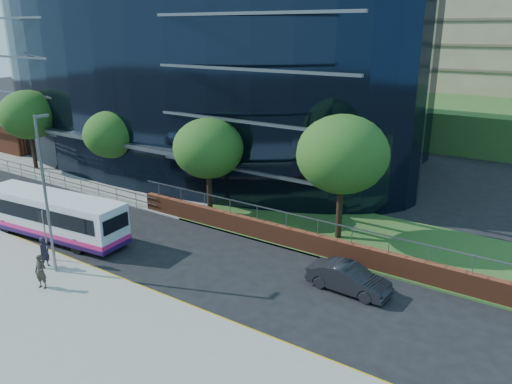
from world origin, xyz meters
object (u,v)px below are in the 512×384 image
Objects in this scene: tree_far_d at (342,154)px; pedestrian at (45,252)px; streetlight_east at (45,191)px; pedestrian_b at (41,272)px; tree_far_b at (112,135)px; parked_car at (349,278)px; brick_pavilion at (22,129)px; tree_far_c at (208,148)px; tree_far_a at (29,115)px; street_sign at (44,225)px; city_bus at (54,216)px.

pedestrian is (-10.81, -12.19, -4.21)m from tree_far_d.
pedestrian_b is at bearing -55.03° from streetlight_east.
parked_car is (22.10, -4.90, -3.55)m from tree_far_b.
brick_pavilion is 29.46m from tree_far_c.
pedestrian is at bearing -31.60° from tree_far_a.
pedestrian is at bearing -99.18° from tree_far_c.
tree_far_c is (2.50, 10.59, 2.39)m from street_sign.
tree_far_d reaches higher than tree_far_c.
tree_far_b is 14.74m from streetlight_east.
streetlight_east reaches higher than pedestrian.
tree_far_b is at bearing -11.88° from brick_pavilion.
tree_far_d is (9.00, 1.00, 0.65)m from tree_far_c.
pedestrian is (-0.81, -0.02, -3.46)m from streetlight_east.
tree_far_b is at bearing 127.63° from streetlight_east.
tree_far_c is 9.08m from tree_far_d.
tree_far_c is (20.00, 0.00, -0.33)m from tree_far_a.
tree_far_a reaches higher than tree_far_c.
brick_pavilion is at bearing 133.06° from pedestrian_b.
brick_pavilion reaches higher than city_bus.
city_bus is at bearing -60.47° from tree_far_b.
tree_far_a reaches higher than brick_pavilion.
city_bus is at bearing -146.24° from tree_far_d.
tree_far_d is 0.74× the size of city_bus.
tree_far_c reaches higher than street_sign.
city_bus is 4.29m from pedestrian.
tree_far_c is at bearing 73.56° from pedestrian_b.
brick_pavilion is 10.48m from tree_far_a.
street_sign is 13.54m from tree_far_b.
brick_pavilion is at bearing 168.12° from tree_far_b.
pedestrian is (8.19, -11.69, -3.23)m from tree_far_b.
pedestrian_b is (9.99, -13.10, -3.22)m from tree_far_b.
street_sign reaches higher than pedestrian.
parked_car is at bearing 17.68° from pedestrian_b.
streetlight_east reaches higher than tree_far_b.
tree_far_a is 23.95m from pedestrian_b.
brick_pavilion is 5.21× the size of pedestrian.
pedestrian is at bearing -54.99° from tree_far_b.
pedestrian is 0.98× the size of pedestrian_b.
city_bus is at bearing -29.08° from tree_far_a.
tree_far_b is at bearing 110.93° from pedestrian_b.
streetlight_east is (-1.00, -11.17, -0.10)m from tree_far_c.
streetlight_east is at bearing -41.38° from city_bus.
tree_far_d is at bearing 45.22° from street_sign.
streetlight_east reaches higher than brick_pavilion.
streetlight_east is at bearing -129.40° from tree_far_d.
brick_pavilion is 1.42× the size of tree_far_b.
city_bus reaches higher than pedestrian_b.
tree_far_d reaches higher than brick_pavilion.
parked_car is (32.10, -4.40, -4.20)m from tree_far_a.
pedestrian is (27.19, -15.69, -0.96)m from brick_pavilion.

